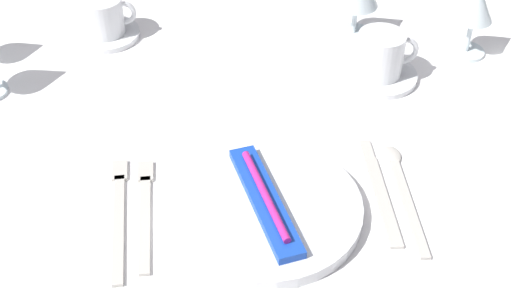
{
  "coord_description": "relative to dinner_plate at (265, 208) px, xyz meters",
  "views": [
    {
      "loc": [
        -0.09,
        -0.84,
        1.41
      ],
      "look_at": [
        -0.02,
        -0.09,
        0.76
      ],
      "focal_mm": 48.19,
      "sensor_mm": 36.0,
      "label": 1
    }
  ],
  "objects": [
    {
      "name": "toothbrush_package",
      "position": [
        -0.0,
        0.0,
        0.02
      ],
      "size": [
        0.08,
        0.21,
        0.02
      ],
      "color": "blue",
      "rests_on": "dinner_plate"
    },
    {
      "name": "dining_table",
      "position": [
        0.02,
        0.21,
        -0.09
      ],
      "size": [
        1.8,
        1.11,
        0.74
      ],
      "color": "white",
      "rests_on": "ground"
    },
    {
      "name": "fork_outer",
      "position": [
        -0.16,
        0.02,
        -0.01
      ],
      "size": [
        0.02,
        0.21,
        0.0
      ],
      "color": "beige",
      "rests_on": "dining_table"
    },
    {
      "name": "coffee_cup_right",
      "position": [
        -0.24,
        0.47,
        0.03
      ],
      "size": [
        0.1,
        0.08,
        0.07
      ],
      "color": "white",
      "rests_on": "saucer_right"
    },
    {
      "name": "spoon_soup",
      "position": [
        0.2,
        0.03,
        -0.01
      ],
      "size": [
        0.03,
        0.22,
        0.01
      ],
      "color": "beige",
      "rests_on": "dining_table"
    },
    {
      "name": "wine_glass_far",
      "position": [
        0.4,
        0.36,
        0.08
      ],
      "size": [
        0.07,
        0.07,
        0.13
      ],
      "color": "silver",
      "rests_on": "dining_table"
    },
    {
      "name": "saucer_left",
      "position": [
        0.22,
        0.3,
        -0.0
      ],
      "size": [
        0.13,
        0.13,
        0.01
      ],
      "primitive_type": "cylinder",
      "color": "white",
      "rests_on": "dining_table"
    },
    {
      "name": "dinner_knife",
      "position": [
        0.16,
        0.02,
        -0.01
      ],
      "size": [
        0.02,
        0.21,
        0.0
      ],
      "color": "beige",
      "rests_on": "dining_table"
    },
    {
      "name": "saucer_right",
      "position": [
        -0.24,
        0.47,
        -0.0
      ],
      "size": [
        0.13,
        0.13,
        0.01
      ],
      "primitive_type": "cylinder",
      "color": "white",
      "rests_on": "dining_table"
    },
    {
      "name": "dinner_plate",
      "position": [
        0.0,
        0.0,
        0.0
      ],
      "size": [
        0.26,
        0.26,
        0.02
      ],
      "primitive_type": "cylinder",
      "color": "white",
      "rests_on": "dining_table"
    },
    {
      "name": "coffee_cup_left",
      "position": [
        0.23,
        0.3,
        0.04
      ],
      "size": [
        0.1,
        0.08,
        0.07
      ],
      "color": "white",
      "rests_on": "saucer_left"
    },
    {
      "name": "fork_inner",
      "position": [
        -0.19,
        0.02,
        -0.01
      ],
      "size": [
        0.03,
        0.23,
        0.0
      ],
      "color": "beige",
      "rests_on": "dining_table"
    }
  ]
}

